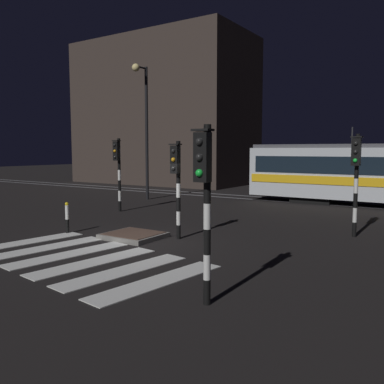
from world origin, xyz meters
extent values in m
plane|color=black|center=(0.00, 0.00, 0.00)|extent=(120.00, 120.00, 0.00)
cube|color=#59595E|center=(0.00, 12.74, 0.01)|extent=(80.00, 0.12, 0.03)
cube|color=#59595E|center=(0.00, 14.17, 0.01)|extent=(80.00, 0.12, 0.03)
cube|color=silver|center=(-2.99, -1.78, 0.01)|extent=(1.21, 3.76, 0.02)
cube|color=silver|center=(-1.79, -1.95, 0.01)|extent=(1.21, 3.76, 0.02)
cube|color=silver|center=(-0.60, -2.12, 0.01)|extent=(1.21, 3.76, 0.02)
cube|color=silver|center=(0.60, -2.28, 0.01)|extent=(1.21, 3.76, 0.02)
cube|color=silver|center=(1.79, -2.45, 0.01)|extent=(1.21, 3.76, 0.02)
cube|color=silver|center=(2.99, -2.62, 0.01)|extent=(1.21, 3.76, 0.02)
cube|color=slate|center=(-0.55, 0.56, 0.08)|extent=(1.83, 1.64, 0.16)
cube|color=#4C382D|center=(-0.55, 0.56, 0.17)|extent=(1.65, 1.48, 0.02)
cylinder|color=black|center=(5.57, 4.86, 0.25)|extent=(0.14, 0.14, 0.50)
cylinder|color=white|center=(5.57, 4.86, 0.74)|extent=(0.14, 0.14, 0.50)
cylinder|color=black|center=(5.57, 4.86, 1.24)|extent=(0.14, 0.14, 0.50)
cylinder|color=white|center=(5.57, 4.86, 1.74)|extent=(0.14, 0.14, 0.50)
cylinder|color=black|center=(5.57, 4.86, 2.23)|extent=(0.14, 0.14, 0.50)
cylinder|color=white|center=(5.57, 4.86, 2.73)|extent=(0.14, 0.14, 0.50)
cylinder|color=black|center=(5.57, 4.86, 3.23)|extent=(0.14, 0.14, 0.50)
cube|color=black|center=(5.57, 4.69, 2.87)|extent=(0.28, 0.20, 0.90)
sphere|color=black|center=(5.57, 4.58, 3.15)|extent=(0.14, 0.14, 0.14)
sphere|color=black|center=(5.57, 4.58, 2.87)|extent=(0.14, 0.14, 0.14)
sphere|color=green|center=(5.57, 4.58, 2.59)|extent=(0.14, 0.14, 0.14)
cube|color=black|center=(5.57, 4.69, 3.36)|extent=(0.36, 0.24, 0.04)
cylinder|color=black|center=(-5.17, 4.84, 0.25)|extent=(0.14, 0.14, 0.50)
cylinder|color=white|center=(-5.17, 4.84, 0.75)|extent=(0.14, 0.14, 0.50)
cylinder|color=black|center=(-5.17, 4.84, 1.25)|extent=(0.14, 0.14, 0.50)
cylinder|color=white|center=(-5.17, 4.84, 1.74)|extent=(0.14, 0.14, 0.50)
cylinder|color=black|center=(-5.17, 4.84, 2.24)|extent=(0.14, 0.14, 0.50)
cylinder|color=white|center=(-5.17, 4.84, 2.74)|extent=(0.14, 0.14, 0.50)
cylinder|color=black|center=(-5.17, 4.84, 3.24)|extent=(0.14, 0.14, 0.50)
cube|color=black|center=(-5.17, 4.67, 2.89)|extent=(0.28, 0.20, 0.90)
sphere|color=black|center=(-5.17, 4.56, 3.17)|extent=(0.14, 0.14, 0.14)
sphere|color=orange|center=(-5.17, 4.56, 2.89)|extent=(0.14, 0.14, 0.14)
sphere|color=black|center=(-5.17, 4.56, 2.61)|extent=(0.14, 0.14, 0.14)
cube|color=black|center=(-5.17, 4.67, 3.38)|extent=(0.36, 0.24, 0.04)
cylinder|color=black|center=(4.61, -3.21, 0.24)|extent=(0.14, 0.14, 0.49)
cylinder|color=white|center=(4.61, -3.21, 0.73)|extent=(0.14, 0.14, 0.49)
cylinder|color=black|center=(4.61, -3.21, 1.22)|extent=(0.14, 0.14, 0.49)
cylinder|color=white|center=(4.61, -3.21, 1.70)|extent=(0.14, 0.14, 0.49)
cylinder|color=black|center=(4.61, -3.21, 2.19)|extent=(0.14, 0.14, 0.49)
cylinder|color=white|center=(4.61, -3.21, 2.68)|extent=(0.14, 0.14, 0.49)
cylinder|color=black|center=(4.61, -3.21, 3.16)|extent=(0.14, 0.14, 0.49)
cube|color=black|center=(4.61, -3.38, 2.81)|extent=(0.28, 0.20, 0.90)
sphere|color=black|center=(4.61, -3.49, 3.09)|extent=(0.14, 0.14, 0.14)
sphere|color=black|center=(4.61, -3.49, 2.81)|extent=(0.14, 0.14, 0.14)
sphere|color=green|center=(4.61, -3.49, 2.53)|extent=(0.14, 0.14, 0.14)
cube|color=black|center=(4.61, -3.38, 3.30)|extent=(0.36, 0.24, 0.04)
cylinder|color=black|center=(0.77, 1.31, 0.23)|extent=(0.14, 0.14, 0.46)
cylinder|color=white|center=(0.77, 1.31, 0.69)|extent=(0.14, 0.14, 0.46)
cylinder|color=black|center=(0.77, 1.31, 1.15)|extent=(0.14, 0.14, 0.46)
cylinder|color=white|center=(0.77, 1.31, 1.62)|extent=(0.14, 0.14, 0.46)
cylinder|color=black|center=(0.77, 1.31, 2.08)|extent=(0.14, 0.14, 0.46)
cylinder|color=white|center=(0.77, 1.31, 2.54)|extent=(0.14, 0.14, 0.46)
cylinder|color=black|center=(0.77, 1.31, 3.00)|extent=(0.14, 0.14, 0.46)
cube|color=black|center=(0.77, 1.14, 2.63)|extent=(0.28, 0.20, 0.90)
sphere|color=black|center=(0.77, 1.03, 2.91)|extent=(0.14, 0.14, 0.14)
sphere|color=orange|center=(0.77, 1.03, 2.63)|extent=(0.14, 0.14, 0.14)
sphere|color=black|center=(0.77, 1.03, 2.35)|extent=(0.14, 0.14, 0.14)
cube|color=black|center=(0.77, 1.14, 3.12)|extent=(0.36, 0.24, 0.04)
cylinder|color=black|center=(-7.18, 9.36, 3.87)|extent=(0.18, 0.18, 7.73)
cylinder|color=black|center=(-7.18, 8.91, 7.63)|extent=(0.10, 0.90, 0.10)
sphere|color=#F9E08C|center=(-7.18, 8.46, 7.55)|extent=(0.44, 0.44, 0.44)
cylinder|color=#262628|center=(3.50, 13.46, 3.65)|extent=(0.08, 0.08, 1.00)
cube|color=black|center=(1.58, 13.46, 0.17)|extent=(2.20, 2.00, 0.35)
cylinder|color=black|center=(-3.04, -0.11, 0.25)|extent=(0.12, 0.12, 0.50)
cylinder|color=white|center=(-3.04, -0.11, 0.75)|extent=(0.12, 0.12, 0.50)
sphere|color=yellow|center=(-3.04, -0.11, 1.05)|extent=(0.12, 0.12, 0.12)
cube|color=#382D28|center=(-14.29, 20.45, 6.25)|extent=(15.49, 8.00, 12.51)
camera|label=1|loc=(8.60, -9.78, 2.94)|focal=38.87mm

